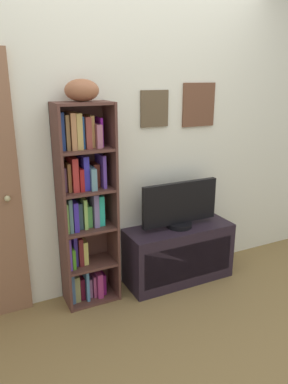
% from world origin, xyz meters
% --- Properties ---
extents(ground, '(5.20, 5.20, 0.04)m').
position_xyz_m(ground, '(0.00, 0.00, -0.02)').
color(ground, olive).
extents(back_wall, '(4.80, 0.08, 2.50)m').
position_xyz_m(back_wall, '(0.00, 1.13, 1.25)').
color(back_wall, silver).
rests_on(back_wall, ground).
extents(bookshelf, '(0.42, 0.27, 1.59)m').
position_xyz_m(bookshelf, '(-0.46, 1.00, 0.81)').
color(bookshelf, '#513029').
rests_on(bookshelf, ground).
extents(football, '(0.29, 0.24, 0.16)m').
position_xyz_m(football, '(-0.44, 0.97, 1.67)').
color(football, '#955A3B').
rests_on(football, bookshelf).
extents(tv_stand, '(0.96, 0.37, 0.51)m').
position_xyz_m(tv_stand, '(0.36, 0.91, 0.25)').
color(tv_stand, black).
rests_on(tv_stand, ground).
extents(television, '(0.71, 0.22, 0.40)m').
position_xyz_m(television, '(0.36, 0.91, 0.71)').
color(television, black).
rests_on(television, tv_stand).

